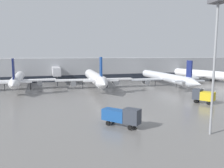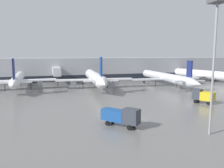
{
  "view_description": "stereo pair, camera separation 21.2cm",
  "coord_description": "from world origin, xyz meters",
  "px_view_note": "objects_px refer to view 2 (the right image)",
  "views": [
    {
      "loc": [
        -12.94,
        -32.03,
        10.43
      ],
      "look_at": [
        2.91,
        20.58,
        3.0
      ],
      "focal_mm": 35.0,
      "sensor_mm": 36.0,
      "label": 1
    },
    {
      "loc": [
        -12.74,
        -32.09,
        10.43
      ],
      "look_at": [
        2.91,
        20.58,
        3.0
      ],
      "focal_mm": 35.0,
      "sensor_mm": 36.0,
      "label": 2
    }
  ],
  "objects_px": {
    "parked_jet_2": "(165,77)",
    "apron_light_mast_2": "(216,26)",
    "parked_jet_0": "(18,79)",
    "parked_jet_1": "(205,74)",
    "service_truck_0": "(203,96)",
    "service_truck_2": "(121,116)",
    "parked_jet_3": "(95,78)"
  },
  "relations": [
    {
      "from": "parked_jet_2",
      "to": "apron_light_mast_2",
      "type": "height_order",
      "value": "apron_light_mast_2"
    },
    {
      "from": "parked_jet_0",
      "to": "parked_jet_1",
      "type": "xyz_separation_m",
      "value": [
        68.43,
        2.27,
        -0.56
      ]
    },
    {
      "from": "service_truck_0",
      "to": "apron_light_mast_2",
      "type": "height_order",
      "value": "apron_light_mast_2"
    },
    {
      "from": "parked_jet_0",
      "to": "parked_jet_2",
      "type": "relative_size",
      "value": 0.81
    },
    {
      "from": "service_truck_0",
      "to": "apron_light_mast_2",
      "type": "distance_m",
      "value": 23.36
    },
    {
      "from": "service_truck_2",
      "to": "parked_jet_1",
      "type": "bearing_deg",
      "value": 90.43
    },
    {
      "from": "parked_jet_1",
      "to": "parked_jet_3",
      "type": "relative_size",
      "value": 1.14
    },
    {
      "from": "parked_jet_1",
      "to": "apron_light_mast_2",
      "type": "bearing_deg",
      "value": 128.87
    },
    {
      "from": "parked_jet_0",
      "to": "parked_jet_1",
      "type": "distance_m",
      "value": 68.47
    },
    {
      "from": "parked_jet_1",
      "to": "parked_jet_3",
      "type": "distance_m",
      "value": 46.07
    },
    {
      "from": "parked_jet_0",
      "to": "service_truck_2",
      "type": "xyz_separation_m",
      "value": [
        18.58,
        -40.73,
        -1.56
      ]
    },
    {
      "from": "parked_jet_1",
      "to": "service_truck_0",
      "type": "relative_size",
      "value": 8.42
    },
    {
      "from": "parked_jet_0",
      "to": "parked_jet_1",
      "type": "height_order",
      "value": "parked_jet_1"
    },
    {
      "from": "parked_jet_0",
      "to": "parked_jet_2",
      "type": "distance_m",
      "value": 46.9
    },
    {
      "from": "service_truck_0",
      "to": "apron_light_mast_2",
      "type": "bearing_deg",
      "value": 110.31
    },
    {
      "from": "parked_jet_2",
      "to": "apron_light_mast_2",
      "type": "bearing_deg",
      "value": 159.56
    },
    {
      "from": "parked_jet_1",
      "to": "apron_light_mast_2",
      "type": "relative_size",
      "value": 2.29
    },
    {
      "from": "parked_jet_1",
      "to": "parked_jet_3",
      "type": "xyz_separation_m",
      "value": [
        -45.71,
        -5.7,
        0.68
      ]
    },
    {
      "from": "parked_jet_2",
      "to": "service_truck_0",
      "type": "xyz_separation_m",
      "value": [
        -6.03,
        -26.35,
        -1.14
      ]
    },
    {
      "from": "parked_jet_0",
      "to": "apron_light_mast_2",
      "type": "bearing_deg",
      "value": -150.97
    },
    {
      "from": "parked_jet_2",
      "to": "parked_jet_3",
      "type": "height_order",
      "value": "parked_jet_3"
    },
    {
      "from": "parked_jet_1",
      "to": "parked_jet_2",
      "type": "distance_m",
      "value": 22.88
    },
    {
      "from": "parked_jet_2",
      "to": "apron_light_mast_2",
      "type": "distance_m",
      "value": 47.27
    },
    {
      "from": "parked_jet_2",
      "to": "parked_jet_3",
      "type": "relative_size",
      "value": 1.1
    },
    {
      "from": "service_truck_0",
      "to": "parked_jet_1",
      "type": "bearing_deg",
      "value": -72.68
    },
    {
      "from": "apron_light_mast_2",
      "to": "service_truck_2",
      "type": "bearing_deg",
      "value": 147.92
    },
    {
      "from": "parked_jet_0",
      "to": "parked_jet_2",
      "type": "bearing_deg",
      "value": -98.16
    },
    {
      "from": "parked_jet_1",
      "to": "parked_jet_3",
      "type": "bearing_deg",
      "value": 84.81
    },
    {
      "from": "parked_jet_1",
      "to": "service_truck_2",
      "type": "xyz_separation_m",
      "value": [
        -49.85,
        -43.0,
        -0.99
      ]
    },
    {
      "from": "parked_jet_1",
      "to": "apron_light_mast_2",
      "type": "height_order",
      "value": "apron_light_mast_2"
    },
    {
      "from": "apron_light_mast_2",
      "to": "service_truck_0",
      "type": "bearing_deg",
      "value": 53.2
    },
    {
      "from": "parked_jet_0",
      "to": "service_truck_0",
      "type": "relative_size",
      "value": 6.64
    }
  ]
}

